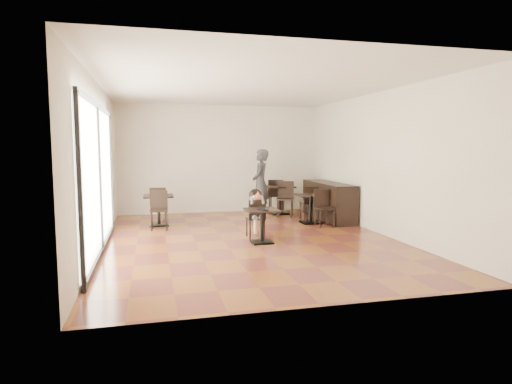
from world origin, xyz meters
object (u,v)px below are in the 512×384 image
object	(u,v)px
child	(255,213)
chair_mid_b	(324,208)
child_table	(262,226)
child_chair	(255,218)
chair_back_a	(276,196)
cafe_table_mid	(310,209)
adult_patron	(261,183)
chair_mid_a	(308,203)
cafe_table_back	(279,200)
chair_left_a	(158,204)
cafe_table_left	(159,210)
chair_left_b	(159,210)
chair_back_b	(285,199)

from	to	relation	value
child	chair_mid_b	world-z (taller)	child
child_table	child_chair	distance (m)	0.55
chair_mid_b	chair_back_a	xyz separation A→B (m)	(-0.48, 2.54, 0.04)
cafe_table_mid	chair_back_a	size ratio (longest dim) A/B	0.76
child_chair	chair_back_a	bearing A→B (deg)	-113.58
adult_patron	chair_mid_a	world-z (taller)	adult_patron
adult_patron	chair_mid_a	bearing A→B (deg)	77.33
child_chair	child	size ratio (longest dim) A/B	0.79
adult_patron	cafe_table_back	bearing A→B (deg)	138.19
child_table	chair_mid_a	distance (m)	3.14
chair_left_a	cafe_table_left	bearing A→B (deg)	91.92
chair_mid_a	chair_left_b	bearing A→B (deg)	6.82
adult_patron	chair_left_a	bearing A→B (deg)	-61.83
adult_patron	chair_left_b	distance (m)	3.17
child	cafe_table_back	xyz separation A→B (m)	(1.46, 3.04, -0.11)
child	chair_back_b	distance (m)	2.89
cafe_table_left	chair_left_b	xyz separation A→B (m)	(0.00, -0.55, 0.08)
cafe_table_back	chair_left_a	size ratio (longest dim) A/B	0.90
cafe_table_left	chair_left_a	world-z (taller)	chair_left_a
cafe_table_back	chair_mid_a	xyz separation A→B (m)	(0.48, -1.12, 0.04)
child	chair_left_b	xyz separation A→B (m)	(-2.02, 1.40, -0.07)
child_table	cafe_table_left	size ratio (longest dim) A/B	0.91
adult_patron	chair_left_a	distance (m)	2.89
chair_mid_a	cafe_table_back	bearing A→B (deg)	-67.45
child	child_chair	bearing A→B (deg)	0.00
cafe_table_back	chair_left_b	bearing A→B (deg)	-154.86
child_chair	chair_back_a	distance (m)	3.66
cafe_table_left	cafe_table_back	size ratio (longest dim) A/B	0.92
chair_back_b	chair_left_a	bearing A→B (deg)	-156.82
child_chair	chair_left_a	bearing A→B (deg)	-51.10
child_table	cafe_table_back	distance (m)	3.88
child	cafe_table_back	distance (m)	3.38
chair_back_a	chair_back_b	bearing A→B (deg)	113.42
adult_patron	child	bearing A→B (deg)	6.86
chair_left_a	chair_mid_b	bearing A→B (deg)	158.86
cafe_table_back	chair_back_b	bearing A→B (deg)	-90.00
child_table	chair_back_b	world-z (taller)	chair_back_b
child	chair_left_b	distance (m)	2.46
adult_patron	chair_left_b	world-z (taller)	adult_patron
chair_left_a	chair_back_a	xyz separation A→B (m)	(3.48, 0.85, 0.04)
cafe_table_left	chair_back_a	bearing A→B (deg)	21.91
child_table	chair_back_a	distance (m)	4.17
child_chair	adult_patron	size ratio (longest dim) A/B	0.44
child_chair	cafe_table_mid	xyz separation A→B (m)	(1.79, 1.37, -0.04)
chair_mid_a	chair_mid_b	size ratio (longest dim) A/B	1.00
adult_patron	chair_left_a	size ratio (longest dim) A/B	2.06
cafe_table_mid	cafe_table_left	size ratio (longest dim) A/B	0.99
chair_mid_a	child	bearing A→B (deg)	44.04
child_table	cafe_table_left	distance (m)	3.22
child_chair	chair_mid_b	xyz separation A→B (m)	(1.94, 0.82, 0.04)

